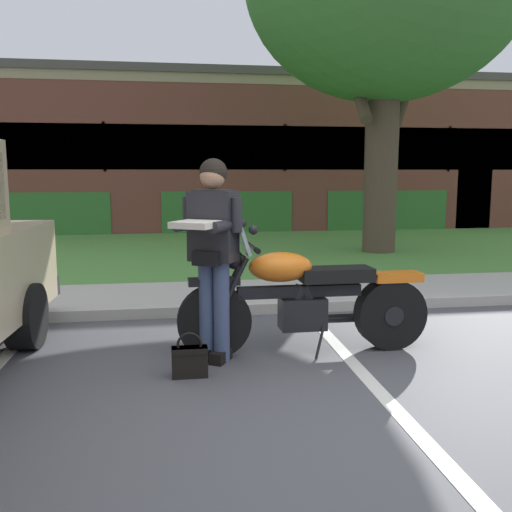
# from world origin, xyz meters

# --- Properties ---
(ground_plane) EXTENTS (140.00, 140.00, 0.00)m
(ground_plane) POSITION_xyz_m (0.00, 0.00, 0.00)
(ground_plane) COLOR #4C4C51
(curb_strip) EXTENTS (60.00, 0.20, 0.12)m
(curb_strip) POSITION_xyz_m (0.00, 2.82, 0.06)
(curb_strip) COLOR #B7B2A8
(curb_strip) RESTS_ON ground
(concrete_walk) EXTENTS (60.00, 1.50, 0.08)m
(concrete_walk) POSITION_xyz_m (0.00, 3.67, 0.04)
(concrete_walk) COLOR #B7B2A8
(concrete_walk) RESTS_ON ground
(grass_lawn) EXTENTS (60.00, 6.72, 0.06)m
(grass_lawn) POSITION_xyz_m (0.00, 7.77, 0.03)
(grass_lawn) COLOR #518E3D
(grass_lawn) RESTS_ON ground
(stall_stripe_1) EXTENTS (0.22, 4.40, 0.01)m
(stall_stripe_1) POSITION_xyz_m (0.27, 0.20, 0.00)
(stall_stripe_1) COLOR silver
(stall_stripe_1) RESTS_ON ground
(motorcycle) EXTENTS (2.24, 0.82, 1.26)m
(motorcycle) POSITION_xyz_m (0.03, 1.32, 0.49)
(motorcycle) COLOR black
(motorcycle) RESTS_ON ground
(rider_person) EXTENTS (0.60, 0.67, 1.70)m
(rider_person) POSITION_xyz_m (-0.87, 1.22, 1.01)
(rider_person) COLOR black
(rider_person) RESTS_ON ground
(handbag) EXTENTS (0.28, 0.13, 0.36)m
(handbag) POSITION_xyz_m (-1.08, 0.86, 0.14)
(handbag) COLOR black
(handbag) RESTS_ON ground
(hedge_left) EXTENTS (2.75, 0.90, 1.24)m
(hedge_left) POSITION_xyz_m (-3.96, 11.48, 0.65)
(hedge_left) COLOR #336B2D
(hedge_left) RESTS_ON ground
(hedge_center_left) EXTENTS (3.34, 0.90, 1.24)m
(hedge_center_left) POSITION_xyz_m (0.32, 11.48, 0.65)
(hedge_center_left) COLOR #336B2D
(hedge_center_left) RESTS_ON ground
(hedge_center_right) EXTENTS (3.31, 0.90, 1.24)m
(hedge_center_right) POSITION_xyz_m (4.60, 11.48, 0.65)
(hedge_center_right) COLOR #336B2D
(hedge_center_right) RESTS_ON ground
(brick_building) EXTENTS (26.59, 11.70, 4.19)m
(brick_building) POSITION_xyz_m (1.80, 16.84, 2.10)
(brick_building) COLOR brown
(brick_building) RESTS_ON ground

